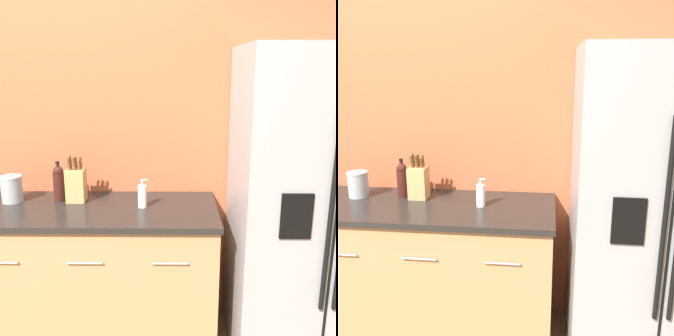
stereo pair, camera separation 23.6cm
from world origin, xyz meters
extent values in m
cube|color=#BC5B38|center=(0.00, 1.25, 1.30)|extent=(10.00, 0.05, 2.60)
cube|color=black|center=(0.19, 0.94, 0.04)|extent=(1.93, 0.54, 0.09)
cube|color=tan|center=(0.19, 0.90, 0.49)|extent=(1.97, 0.62, 0.80)
cube|color=black|center=(0.19, 0.89, 0.90)|extent=(2.00, 0.64, 0.03)
cylinder|color=#99999E|center=(-0.05, 0.58, 0.71)|extent=(0.20, 0.01, 0.01)
cylinder|color=#99999E|center=(0.43, 0.58, 0.71)|extent=(0.20, 0.01, 0.01)
cylinder|color=#99999E|center=(0.90, 0.58, 0.71)|extent=(0.20, 0.01, 0.01)
cube|color=#9E9EA0|center=(1.74, 0.84, 0.94)|extent=(0.89, 0.74, 1.88)
cube|color=black|center=(1.74, 0.47, 0.94)|extent=(0.01, 0.01, 1.84)
cylinder|color=black|center=(1.70, 0.45, 1.03)|extent=(0.02, 0.02, 1.03)
cube|color=black|center=(1.54, 0.47, 1.03)|extent=(0.16, 0.01, 0.24)
cube|color=tan|center=(0.30, 1.01, 1.03)|extent=(0.12, 0.11, 0.21)
cylinder|color=brown|center=(0.27, 1.03, 1.18)|extent=(0.01, 0.03, 0.09)
cylinder|color=brown|center=(0.27, 1.00, 1.17)|extent=(0.02, 0.04, 0.09)
cylinder|color=brown|center=(0.30, 1.03, 1.17)|extent=(0.02, 0.04, 0.09)
cylinder|color=brown|center=(0.30, 1.00, 1.17)|extent=(0.02, 0.04, 0.09)
cylinder|color=brown|center=(0.33, 1.03, 1.17)|extent=(0.02, 0.03, 0.08)
cylinder|color=brown|center=(0.33, 1.00, 1.16)|extent=(0.01, 0.03, 0.07)
cylinder|color=#3D1914|center=(0.18, 1.03, 1.01)|extent=(0.07, 0.07, 0.18)
sphere|color=#3D1914|center=(0.18, 1.03, 1.12)|extent=(0.07, 0.07, 0.07)
cylinder|color=#3D1914|center=(0.18, 1.03, 1.13)|extent=(0.02, 0.02, 0.06)
cylinder|color=black|center=(0.18, 1.03, 1.17)|extent=(0.03, 0.03, 0.02)
cylinder|color=white|center=(0.73, 0.91, 0.99)|extent=(0.05, 0.05, 0.14)
cylinder|color=#B2B2B5|center=(0.73, 0.91, 1.08)|extent=(0.02, 0.02, 0.04)
cylinder|color=#B2B2B5|center=(0.75, 0.91, 1.10)|extent=(0.03, 0.01, 0.01)
cylinder|color=#A3A3A5|center=(-0.11, 1.00, 1.00)|extent=(0.13, 0.13, 0.16)
cylinder|color=#A3A3A5|center=(-0.11, 1.00, 1.08)|extent=(0.14, 0.14, 0.01)
sphere|color=#A3A3A5|center=(-0.11, 1.00, 1.10)|extent=(0.02, 0.02, 0.02)
camera|label=1|loc=(0.91, -1.39, 1.76)|focal=42.00mm
camera|label=2|loc=(1.15, -1.37, 1.76)|focal=42.00mm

